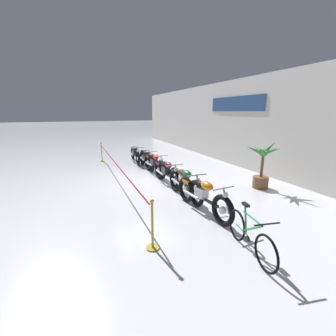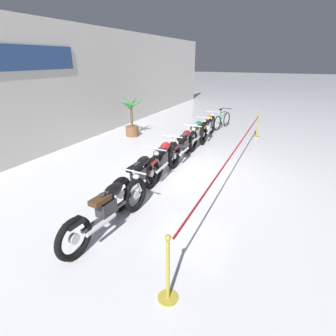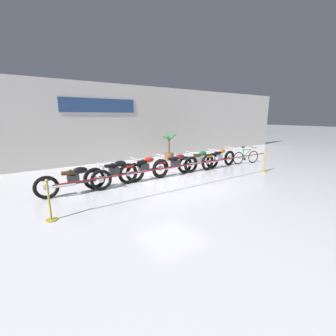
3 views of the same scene
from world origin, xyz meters
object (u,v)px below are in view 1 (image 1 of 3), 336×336
(stanchion_far_left, at_px, (109,159))
(bicycle, at_px, (250,236))
(motorcycle_maroon_3, at_px, (166,172))
(potted_palm_left_of_row, at_px, (262,167))
(motorcycle_orange_5, at_px, (202,196))
(motorcycle_black_1, at_px, (146,159))
(motorcycle_black_0, at_px, (135,154))
(motorcycle_green_4, at_px, (184,182))
(motorcycle_red_2, at_px, (154,164))
(stanchion_mid_left, at_px, (152,232))

(stanchion_far_left, bearing_deg, bicycle, 14.26)
(bicycle, bearing_deg, stanchion_far_left, -165.74)
(motorcycle_maroon_3, height_order, potted_palm_left_of_row, potted_palm_left_of_row)
(bicycle, xyz_separation_m, stanchion_far_left, (-6.61, -1.68, 0.36))
(motorcycle_orange_5, bearing_deg, bicycle, -3.06)
(motorcycle_black_1, xyz_separation_m, stanchion_far_left, (0.65, -1.83, 0.25))
(potted_palm_left_of_row, relative_size, stanchion_far_left, 0.20)
(bicycle, bearing_deg, motorcycle_black_0, -179.69)
(motorcycle_green_4, relative_size, potted_palm_left_of_row, 1.42)
(motorcycle_black_0, relative_size, motorcycle_red_2, 1.05)
(motorcycle_orange_5, distance_m, stanchion_mid_left, 2.09)
(motorcycle_red_2, bearing_deg, motorcycle_maroon_3, -1.48)
(motorcycle_black_1, distance_m, stanchion_far_left, 1.96)
(motorcycle_black_1, relative_size, motorcycle_orange_5, 0.94)
(motorcycle_green_4, bearing_deg, motorcycle_black_0, -177.70)
(bicycle, relative_size, potted_palm_left_of_row, 0.97)
(stanchion_mid_left, bearing_deg, motorcycle_black_0, 168.26)
(motorcycle_orange_5, bearing_deg, motorcycle_black_0, -178.73)
(motorcycle_black_1, bearing_deg, motorcycle_orange_5, -0.53)
(motorcycle_maroon_3, distance_m, stanchion_mid_left, 4.11)
(motorcycle_black_1, distance_m, bicycle, 7.26)
(motorcycle_black_0, relative_size, bicycle, 1.44)
(potted_palm_left_of_row, bearing_deg, motorcycle_black_0, -151.67)
(stanchion_mid_left, bearing_deg, potted_palm_left_of_row, 113.21)
(motorcycle_black_0, bearing_deg, motorcycle_maroon_3, 2.03)
(stanchion_far_left, bearing_deg, motorcycle_maroon_3, 40.92)
(motorcycle_orange_5, relative_size, stanchion_mid_left, 2.33)
(motorcycle_green_4, distance_m, potted_palm_left_of_row, 2.94)
(motorcycle_orange_5, relative_size, stanchion_far_left, 0.28)
(motorcycle_red_2, xyz_separation_m, motorcycle_orange_5, (4.11, -0.04, -0.00))
(motorcycle_orange_5, distance_m, potted_palm_left_of_row, 3.15)
(bicycle, bearing_deg, motorcycle_maroon_3, 178.73)
(motorcycle_orange_5, height_order, stanchion_far_left, stanchion_far_left)
(motorcycle_black_0, xyz_separation_m, stanchion_mid_left, (7.86, -1.63, -0.12))
(potted_palm_left_of_row, bearing_deg, bicycle, -46.82)
(motorcycle_black_1, xyz_separation_m, stanchion_mid_left, (6.41, -1.83, -0.12))
(motorcycle_green_4, relative_size, bicycle, 1.47)
(motorcycle_black_1, distance_m, motorcycle_green_4, 4.08)
(motorcycle_black_1, height_order, stanchion_far_left, stanchion_far_left)
(motorcycle_maroon_3, distance_m, stanchion_far_left, 2.73)
(bicycle, distance_m, stanchion_far_left, 6.83)
(motorcycle_green_4, xyz_separation_m, potted_palm_left_of_row, (0.28, 2.91, 0.31))
(stanchion_far_left, bearing_deg, stanchion_mid_left, -0.00)
(motorcycle_black_1, xyz_separation_m, motorcycle_red_2, (1.21, -0.01, 0.01))
(motorcycle_maroon_3, bearing_deg, bicycle, -1.27)
(motorcycle_orange_5, bearing_deg, motorcycle_red_2, 179.50)
(motorcycle_maroon_3, height_order, stanchion_mid_left, stanchion_mid_left)
(stanchion_mid_left, bearing_deg, motorcycle_red_2, 160.71)
(motorcycle_orange_5, bearing_deg, motorcycle_black_1, 179.47)
(motorcycle_black_1, relative_size, motorcycle_green_4, 0.95)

